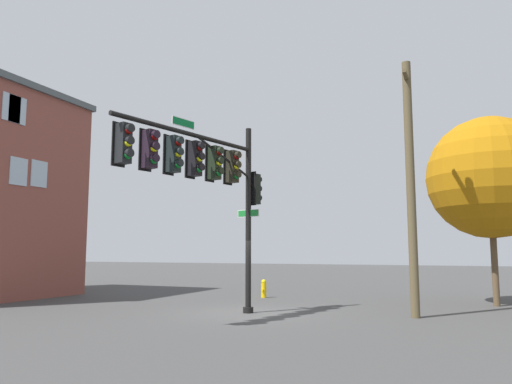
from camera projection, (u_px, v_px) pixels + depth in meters
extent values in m
plane|color=#3E3E3D|center=(248.00, 313.00, 16.90)|extent=(120.00, 120.00, 0.00)
cylinder|color=black|center=(248.00, 219.00, 17.29)|extent=(0.20, 0.20, 6.55)
cylinder|color=black|center=(248.00, 310.00, 16.91)|extent=(0.36, 0.36, 0.20)
cylinder|color=black|center=(190.00, 134.00, 15.22)|extent=(5.82, 1.59, 0.14)
cylinder|color=black|center=(224.00, 158.00, 16.46)|extent=(2.65, 0.74, 1.07)
cube|color=black|center=(232.00, 167.00, 16.77)|extent=(0.40, 0.43, 1.10)
cube|color=black|center=(228.00, 167.00, 16.89)|extent=(0.44, 0.15, 1.22)
sphere|color=maroon|center=(237.00, 156.00, 16.69)|extent=(0.22, 0.22, 0.22)
cylinder|color=black|center=(238.00, 155.00, 16.66)|extent=(0.26, 0.19, 0.23)
sphere|color=#FFFC14|center=(237.00, 166.00, 16.65)|extent=(0.22, 0.22, 0.22)
cylinder|color=black|center=(238.00, 165.00, 16.62)|extent=(0.26, 0.19, 0.23)
sphere|color=#0B621E|center=(237.00, 176.00, 16.61)|extent=(0.22, 0.22, 0.22)
cylinder|color=black|center=(238.00, 174.00, 16.58)|extent=(0.26, 0.19, 0.23)
cube|color=black|center=(214.00, 163.00, 16.04)|extent=(0.39, 0.42, 1.10)
cube|color=black|center=(210.00, 164.00, 16.15)|extent=(0.44, 0.13, 1.22)
sphere|color=maroon|center=(219.00, 152.00, 15.97)|extent=(0.22, 0.22, 0.22)
cylinder|color=black|center=(221.00, 150.00, 15.94)|extent=(0.26, 0.19, 0.23)
sphere|color=#FFFC14|center=(219.00, 162.00, 15.92)|extent=(0.22, 0.22, 0.22)
cylinder|color=black|center=(220.00, 161.00, 15.90)|extent=(0.26, 0.19, 0.23)
sphere|color=#0B621E|center=(219.00, 173.00, 15.88)|extent=(0.22, 0.22, 0.22)
cylinder|color=black|center=(220.00, 171.00, 15.86)|extent=(0.26, 0.19, 0.23)
cube|color=black|center=(195.00, 159.00, 15.31)|extent=(0.39, 0.42, 1.10)
cube|color=black|center=(190.00, 159.00, 15.42)|extent=(0.44, 0.13, 1.22)
sphere|color=maroon|center=(200.00, 147.00, 15.24)|extent=(0.22, 0.22, 0.22)
cylinder|color=black|center=(201.00, 146.00, 15.21)|extent=(0.26, 0.19, 0.23)
sphere|color=#FFFC14|center=(200.00, 158.00, 15.20)|extent=(0.22, 0.22, 0.22)
cylinder|color=black|center=(201.00, 156.00, 15.17)|extent=(0.26, 0.19, 0.23)
sphere|color=#0B621E|center=(199.00, 169.00, 15.16)|extent=(0.22, 0.22, 0.22)
cylinder|color=black|center=(201.00, 167.00, 15.13)|extent=(0.26, 0.19, 0.23)
cube|color=black|center=(173.00, 154.00, 14.58)|extent=(0.39, 0.42, 1.10)
cube|color=black|center=(169.00, 155.00, 14.69)|extent=(0.44, 0.13, 1.22)
sphere|color=maroon|center=(179.00, 142.00, 14.51)|extent=(0.22, 0.22, 0.22)
cylinder|color=black|center=(180.00, 140.00, 14.48)|extent=(0.25, 0.18, 0.23)
sphere|color=#FFFC14|center=(178.00, 153.00, 14.47)|extent=(0.22, 0.22, 0.22)
cylinder|color=black|center=(180.00, 152.00, 14.44)|extent=(0.25, 0.18, 0.23)
sphere|color=#0B621E|center=(178.00, 165.00, 14.43)|extent=(0.22, 0.22, 0.22)
cylinder|color=black|center=(180.00, 163.00, 14.40)|extent=(0.25, 0.18, 0.23)
cube|color=black|center=(150.00, 149.00, 13.85)|extent=(0.41, 0.44, 1.10)
cube|color=black|center=(145.00, 150.00, 13.98)|extent=(0.43, 0.17, 1.22)
sphere|color=maroon|center=(154.00, 136.00, 13.77)|extent=(0.22, 0.22, 0.22)
cylinder|color=black|center=(156.00, 134.00, 13.73)|extent=(0.26, 0.20, 0.23)
sphere|color=#FFFC14|center=(154.00, 148.00, 13.73)|extent=(0.22, 0.22, 0.22)
cylinder|color=black|center=(156.00, 146.00, 13.69)|extent=(0.26, 0.20, 0.23)
sphere|color=#0B621E|center=(154.00, 160.00, 13.69)|extent=(0.22, 0.22, 0.22)
cylinder|color=black|center=(155.00, 158.00, 13.65)|extent=(0.26, 0.20, 0.23)
cube|color=black|center=(123.00, 144.00, 13.12)|extent=(0.39, 0.42, 1.10)
cube|color=black|center=(119.00, 144.00, 13.24)|extent=(0.44, 0.14, 1.22)
sphere|color=maroon|center=(129.00, 130.00, 13.05)|extent=(0.22, 0.22, 0.22)
cylinder|color=black|center=(130.00, 128.00, 13.02)|extent=(0.26, 0.19, 0.23)
sphere|color=#FFFC14|center=(128.00, 143.00, 13.01)|extent=(0.22, 0.22, 0.22)
cylinder|color=black|center=(130.00, 140.00, 12.98)|extent=(0.26, 0.19, 0.23)
sphere|color=#0B621E|center=(128.00, 155.00, 12.97)|extent=(0.22, 0.22, 0.22)
cylinder|color=black|center=(129.00, 153.00, 12.94)|extent=(0.26, 0.19, 0.23)
cube|color=black|center=(254.00, 189.00, 17.70)|extent=(0.43, 0.40, 1.10)
cube|color=black|center=(251.00, 189.00, 17.54)|extent=(0.15, 0.44, 1.22)
sphere|color=maroon|center=(258.00, 181.00, 17.90)|extent=(0.22, 0.22, 0.22)
cylinder|color=black|center=(259.00, 179.00, 17.95)|extent=(0.19, 0.26, 0.23)
sphere|color=#FFFC14|center=(258.00, 190.00, 17.86)|extent=(0.22, 0.22, 0.22)
cylinder|color=black|center=(259.00, 189.00, 17.91)|extent=(0.19, 0.26, 0.23)
sphere|color=#0B621E|center=(258.00, 199.00, 17.81)|extent=(0.22, 0.22, 0.22)
cylinder|color=black|center=(259.00, 198.00, 17.87)|extent=(0.19, 0.26, 0.23)
cube|color=white|center=(183.00, 123.00, 15.02)|extent=(0.92, 0.25, 0.26)
cube|color=#09662D|center=(183.00, 123.00, 15.02)|extent=(0.88, 0.25, 0.22)
cube|color=white|center=(248.00, 213.00, 17.31)|extent=(0.25, 0.92, 0.26)
cube|color=#19762C|center=(248.00, 213.00, 17.31)|extent=(0.25, 0.88, 0.22)
cylinder|color=brown|center=(411.00, 186.00, 16.15)|extent=(0.29, 0.29, 8.56)
cube|color=brown|center=(407.00, 79.00, 16.59)|extent=(1.80, 0.15, 0.12)
cylinder|color=#E5B80F|center=(264.00, 291.00, 22.40)|extent=(0.24, 0.24, 0.65)
sphere|color=yellow|center=(264.00, 282.00, 22.45)|extent=(0.22, 0.22, 0.22)
cylinder|color=#ECB60C|center=(263.00, 290.00, 22.27)|extent=(0.12, 0.10, 0.10)
cylinder|color=brown|center=(495.00, 267.00, 19.10)|extent=(0.25, 0.25, 2.99)
sphere|color=#A4650B|center=(490.00, 177.00, 19.52)|extent=(4.89, 4.89, 4.89)
cube|color=#A5B7C6|center=(39.00, 174.00, 21.94)|extent=(0.90, 0.04, 1.20)
cube|color=#A5B7C6|center=(19.00, 171.00, 20.92)|extent=(0.90, 0.04, 1.20)
cube|color=#A5B7C6|center=(11.00, 108.00, 20.74)|extent=(0.90, 0.04, 1.20)
cube|color=#A5B7C6|center=(17.00, 110.00, 21.01)|extent=(0.90, 0.04, 1.20)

